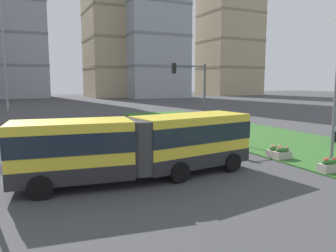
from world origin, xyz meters
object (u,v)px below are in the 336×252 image
(traffic_light_far_right, at_px, (194,88))
(apartment_tower_eastcentre, at_px, (154,7))
(flower_planter_3, at_px, (329,165))
(apartment_tower_westcentre, at_px, (5,21))
(car_white_van, at_px, (47,150))
(apartment_tower_east, at_px, (229,43))
(apartment_tower_centre, at_px, (111,12))
(flower_planter_5, at_px, (276,151))
(flower_planter_4, at_px, (282,153))
(streetlight_median, at_px, (336,84))
(articulated_bus, at_px, (140,145))

(traffic_light_far_right, relative_size, apartment_tower_eastcentre, 0.12)
(flower_planter_3, relative_size, apartment_tower_westcentre, 0.03)
(car_white_van, distance_m, apartment_tower_eastcentre, 83.79)
(car_white_van, xyz_separation_m, apartment_tower_east, (68.20, 78.20, 17.64))
(car_white_van, height_order, apartment_tower_centre, apartment_tower_centre)
(flower_planter_5, xyz_separation_m, apartment_tower_centre, (12.86, 84.51, 24.88))
(apartment_tower_centre, bearing_deg, flower_planter_5, -98.65)
(car_white_van, distance_m, traffic_light_far_right, 12.49)
(flower_planter_4, xyz_separation_m, flower_planter_5, (0.00, 0.55, 0.00))
(flower_planter_4, height_order, streetlight_median, streetlight_median)
(flower_planter_4, relative_size, apartment_tower_east, 0.03)
(traffic_light_far_right, relative_size, streetlight_median, 0.74)
(flower_planter_4, relative_size, apartment_tower_centre, 0.02)
(streetlight_median, bearing_deg, flower_planter_3, -144.31)
(articulated_bus, relative_size, flower_planter_5, 10.95)
(flower_planter_3, bearing_deg, flower_planter_4, 90.00)
(traffic_light_far_right, distance_m, apartment_tower_east, 95.08)
(flower_planter_3, height_order, apartment_tower_east, apartment_tower_east)
(flower_planter_4, distance_m, apartment_tower_centre, 89.56)
(apartment_tower_westcentre, xyz_separation_m, apartment_tower_east, (71.34, -9.01, -3.51))
(articulated_bus, bearing_deg, flower_planter_3, -19.58)
(flower_planter_3, relative_size, apartment_tower_east, 0.03)
(apartment_tower_centre, relative_size, apartment_tower_east, 1.38)
(apartment_tower_east, bearing_deg, flower_planter_5, -123.64)
(streetlight_median, bearing_deg, articulated_bus, 170.32)
(articulated_bus, height_order, flower_planter_5, articulated_bus)
(articulated_bus, relative_size, traffic_light_far_right, 1.97)
(traffic_light_far_right, relative_size, apartment_tower_east, 0.17)
(apartment_tower_westcentre, height_order, apartment_tower_east, apartment_tower_westcentre)
(apartment_tower_east, bearing_deg, car_white_van, -131.09)
(streetlight_median, distance_m, apartment_tower_eastcentre, 84.03)
(car_white_van, xyz_separation_m, apartment_tower_centre, (25.85, 79.75, 24.56))
(flower_planter_5, height_order, apartment_tower_centre, apartment_tower_centre)
(articulated_bus, xyz_separation_m, apartment_tower_westcentre, (-7.01, 92.55, 20.24))
(apartment_tower_eastcentre, bearing_deg, streetlight_median, -105.30)
(car_white_van, relative_size, streetlight_median, 0.54)
(traffic_light_far_right, height_order, apartment_tower_eastcentre, apartment_tower_eastcentre)
(streetlight_median, bearing_deg, flower_planter_4, 134.99)
(flower_planter_5, relative_size, apartment_tower_eastcentre, 0.02)
(articulated_bus, height_order, apartment_tower_eastcentre, apartment_tower_eastcentre)
(apartment_tower_centre, relative_size, apartment_tower_eastcentre, 0.97)
(flower_planter_3, height_order, flower_planter_5, same)
(apartment_tower_westcentre, height_order, apartment_tower_eastcentre, apartment_tower_eastcentre)
(flower_planter_5, relative_size, traffic_light_far_right, 0.18)
(flower_planter_4, bearing_deg, traffic_light_far_right, 99.29)
(articulated_bus, bearing_deg, flower_planter_5, 3.58)
(articulated_bus, relative_size, apartment_tower_east, 0.33)
(flower_planter_4, height_order, apartment_tower_east, apartment_tower_east)
(flower_planter_3, xyz_separation_m, apartment_tower_centre, (12.86, 88.33, 24.88))
(apartment_tower_westcentre, bearing_deg, apartment_tower_eastcentre, -22.15)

